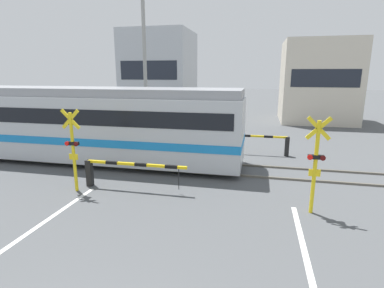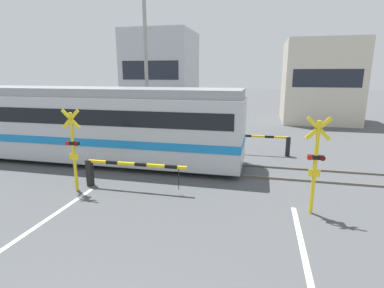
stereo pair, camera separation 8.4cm
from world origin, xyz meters
name	(u,v)px [view 1 (the left image)]	position (x,y,z in m)	size (l,w,h in m)	color
rail_track_near	(200,173)	(0.00, 9.72, 0.04)	(50.00, 0.10, 0.08)	#5B564C
rail_track_far	(206,163)	(0.00, 11.15, 0.04)	(50.00, 0.10, 0.08)	#5B564C
commuter_train	(87,123)	(-5.42, 10.44, 1.81)	(14.15, 2.79, 3.39)	#B7BCC1
crossing_barrier_near	(115,169)	(-2.65, 7.51, 0.72)	(3.74, 0.20, 0.98)	black
crossing_barrier_far	(266,141)	(2.65, 13.29, 0.72)	(3.74, 0.20, 0.98)	black
crossing_signal_left	(73,147)	(-3.86, 6.97, 1.57)	(0.68, 0.15, 2.86)	yellow
crossing_signal_right	(316,161)	(3.86, 6.97, 1.57)	(0.68, 0.15, 2.86)	yellow
building_left_of_street	(160,75)	(-6.96, 25.53, 3.87)	(5.90, 5.95, 7.74)	#B2B7BC
building_right_of_street	(318,82)	(6.90, 25.53, 3.32)	(5.78, 5.95, 6.63)	beige
utility_pole_streetside	(145,67)	(-4.61, 15.79, 4.38)	(0.22, 0.22, 8.75)	gray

